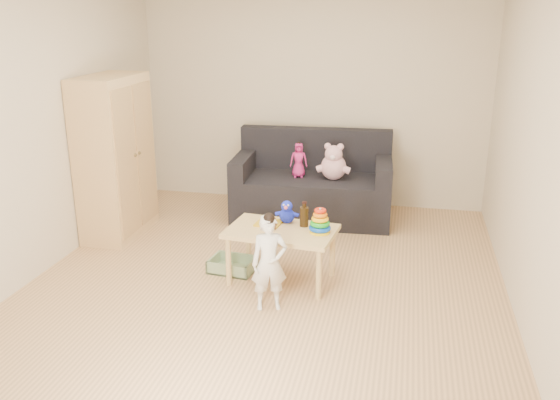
% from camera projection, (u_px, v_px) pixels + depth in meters
% --- Properties ---
extents(room, '(4.50, 4.50, 4.50)m').
position_uv_depth(room, '(267.00, 132.00, 4.75)').
color(room, tan).
rests_on(room, ground).
extents(wardrobe, '(0.45, 0.90, 1.63)m').
position_uv_depth(wardrobe, '(115.00, 157.00, 5.96)').
color(wardrobe, '#D8AF77').
rests_on(wardrobe, ground).
extents(sofa, '(1.75, 0.95, 0.48)m').
position_uv_depth(sofa, '(312.00, 197.00, 6.57)').
color(sofa, black).
rests_on(sofa, ground).
extents(play_table, '(0.96, 0.67, 0.47)m').
position_uv_depth(play_table, '(281.00, 255.00, 5.06)').
color(play_table, '#DCC579').
rests_on(play_table, ground).
extents(storage_bin, '(0.42, 0.34, 0.12)m').
position_uv_depth(storage_bin, '(233.00, 265.00, 5.30)').
color(storage_bin, gray).
rests_on(storage_bin, ground).
extents(toddler, '(0.32, 0.27, 0.75)m').
position_uv_depth(toddler, '(269.00, 264.00, 4.56)').
color(toddler, white).
rests_on(toddler, ground).
extents(pink_bear, '(0.32, 0.29, 0.33)m').
position_uv_depth(pink_bear, '(334.00, 164.00, 6.35)').
color(pink_bear, '#F5B4C4').
rests_on(pink_bear, sofa).
extents(doll, '(0.21, 0.16, 0.37)m').
position_uv_depth(doll, '(299.00, 160.00, 6.42)').
color(doll, '#D3277F').
rests_on(doll, sofa).
extents(ring_stacker, '(0.19, 0.19, 0.21)m').
position_uv_depth(ring_stacker, '(320.00, 223.00, 4.89)').
color(ring_stacker, yellow).
rests_on(ring_stacker, play_table).
extents(brown_bottle, '(0.08, 0.08, 0.22)m').
position_uv_depth(brown_bottle, '(304.00, 216.00, 5.03)').
color(brown_bottle, black).
rests_on(brown_bottle, play_table).
extents(blue_plush, '(0.18, 0.15, 0.20)m').
position_uv_depth(blue_plush, '(287.00, 211.00, 5.11)').
color(blue_plush, '#1C2DFF').
rests_on(blue_plush, play_table).
extents(wooden_figure, '(0.05, 0.04, 0.11)m').
position_uv_depth(wooden_figure, '(274.00, 223.00, 4.97)').
color(wooden_figure, brown).
rests_on(wooden_figure, play_table).
extents(yellow_book, '(0.23, 0.23, 0.02)m').
position_uv_depth(yellow_book, '(269.00, 223.00, 5.11)').
color(yellow_book, gold).
rests_on(yellow_book, play_table).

